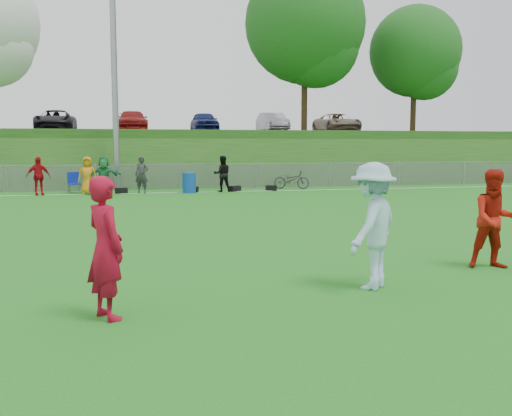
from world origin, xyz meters
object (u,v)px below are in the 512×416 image
object	(u,v)px
player_red_center	(495,219)
player_blue	(372,226)
bicycle	(292,180)
recycling_bin	(189,183)
player_red_left	(106,248)

from	to	relation	value
player_red_center	player_blue	distance (m)	2.89
bicycle	recycling_bin	bearing A→B (deg)	129.21
player_red_center	recycling_bin	distance (m)	17.80
player_blue	player_red_center	bearing A→B (deg)	153.52
player_red_center	recycling_bin	bearing A→B (deg)	116.63
player_red_center	bicycle	xyz separation A→B (m)	(1.79, 18.63, -0.42)
player_red_left	recycling_bin	bearing A→B (deg)	-38.28
player_red_center	bicycle	bearing A→B (deg)	99.76
player_red_center	bicycle	size ratio (longest dim) A/B	1.00
player_red_left	recycling_bin	world-z (taller)	player_red_left
player_red_left	recycling_bin	distance (m)	19.22
player_red_left	bicycle	world-z (taller)	player_red_left
player_red_left	player_blue	bearing A→B (deg)	-109.22
player_red_left	player_blue	size ratio (longest dim) A/B	0.94
player_red_left	bicycle	distance (m)	21.86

